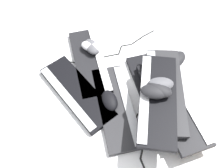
{
  "coord_description": "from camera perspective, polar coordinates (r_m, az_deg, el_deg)",
  "views": [
    {
      "loc": [
        0.67,
        -0.15,
        1.03
      ],
      "look_at": [
        0.06,
        -0.0,
        0.07
      ],
      "focal_mm": 40.0,
      "sensor_mm": 36.0,
      "label": 1
    }
  ],
  "objects": [
    {
      "name": "keyboard_0",
      "position": [
        1.16,
        0.93,
        -5.1
      ],
      "size": [
        0.45,
        0.17,
        0.03
      ],
      "color": "#232326",
      "rests_on": "ground"
    },
    {
      "name": "keyboard_4",
      "position": [
        1.16,
        12.45,
        -3.91
      ],
      "size": [
        0.44,
        0.15,
        0.03
      ],
      "color": "black",
      "rests_on": "keyboard_1"
    },
    {
      "name": "keyboard_6",
      "position": [
        1.12,
        12.0,
        -1.28
      ],
      "size": [
        0.46,
        0.27,
        0.03
      ],
      "color": "#232326",
      "rests_on": "keyboard_5"
    },
    {
      "name": "mouse_2",
      "position": [
        1.03,
        9.55,
        -1.75
      ],
      "size": [
        0.11,
        0.13,
        0.04
      ],
      "primitive_type": "ellipsoid",
      "rotation": [
        0.0,
        0.0,
        4.26
      ],
      "color": "black",
      "rests_on": "keyboard_7"
    },
    {
      "name": "keyboard_7",
      "position": [
        1.06,
        10.27,
        -3.31
      ],
      "size": [
        0.46,
        0.3,
        0.03
      ],
      "color": "black",
      "rests_on": "keyboard_6"
    },
    {
      "name": "keyboard_5",
      "position": [
        1.13,
        14.08,
        -4.63
      ],
      "size": [
        0.45,
        0.19,
        0.03
      ],
      "color": "black",
      "rests_on": "keyboard_4"
    },
    {
      "name": "ground_plane",
      "position": [
        1.24,
        -0.66,
        0.37
      ],
      "size": [
        3.2,
        3.2,
        0.0
      ],
      "primitive_type": "plane",
      "color": "white"
    },
    {
      "name": "keyboard_1",
      "position": [
        1.22,
        9.77,
        -1.48
      ],
      "size": [
        0.44,
        0.16,
        0.03
      ],
      "color": "black",
      "rests_on": "ground"
    },
    {
      "name": "keyboard_2",
      "position": [
        1.31,
        -5.07,
        5.12
      ],
      "size": [
        0.44,
        0.15,
        0.03
      ],
      "color": "black",
      "rests_on": "ground"
    },
    {
      "name": "cable_0",
      "position": [
        1.1,
        8.42,
        -13.57
      ],
      "size": [
        0.51,
        0.29,
        0.01
      ],
      "color": "black",
      "rests_on": "ground"
    },
    {
      "name": "mouse_0",
      "position": [
        1.05,
        10.99,
        -0.05
      ],
      "size": [
        0.08,
        0.12,
        0.04
      ],
      "primitive_type": "ellipsoid",
      "rotation": [
        0.0,
        0.0,
        1.4
      ],
      "color": "#4C4C51",
      "rests_on": "keyboard_7"
    },
    {
      "name": "mouse_4",
      "position": [
        1.04,
        10.68,
        -1.21
      ],
      "size": [
        0.12,
        0.13,
        0.04
      ],
      "primitive_type": "ellipsoid",
      "rotation": [
        0.0,
        0.0,
        3.97
      ],
      "color": "black",
      "rests_on": "keyboard_7"
    },
    {
      "name": "mouse_5",
      "position": [
        1.32,
        -4.7,
        8.5
      ],
      "size": [
        0.12,
        0.08,
        0.04
      ],
      "primitive_type": "ellipsoid",
      "rotation": [
        0.0,
        0.0,
        0.18
      ],
      "color": "#4C4C51",
      "rests_on": "keyboard_2"
    },
    {
      "name": "mouse_1",
      "position": [
        1.32,
        -4.8,
        8.53
      ],
      "size": [
        0.12,
        0.13,
        0.04
      ],
      "primitive_type": "ellipsoid",
      "rotation": [
        0.0,
        0.0,
        4.06
      ],
      "color": "#B7B7BC",
      "rests_on": "keyboard_2"
    },
    {
      "name": "mouse_3",
      "position": [
        1.13,
        -0.51,
        -3.75
      ],
      "size": [
        0.12,
        0.08,
        0.04
      ],
      "primitive_type": "ellipsoid",
      "rotation": [
        0.0,
        0.0,
        0.09
      ],
      "color": "black",
      "rests_on": "keyboard_0"
    },
    {
      "name": "keyboard_3",
      "position": [
        1.21,
        -8.13,
        -1.94
      ],
      "size": [
        0.46,
        0.32,
        0.03
      ],
      "color": "black",
      "rests_on": "ground"
    },
    {
      "name": "mouse_6",
      "position": [
        1.35,
        14.87,
        5.62
      ],
      "size": [
        0.12,
        0.13,
        0.04
      ],
      "primitive_type": "ellipsoid",
      "rotation": [
        0.0,
        0.0,
        2.33
      ],
      "color": "black",
      "rests_on": "ground"
    },
    {
      "name": "cable_1",
      "position": [
        1.36,
        -1.39,
        7.35
      ],
      "size": [
        0.15,
        0.63,
        0.01
      ],
      "color": "black",
      "rests_on": "ground"
    }
  ]
}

